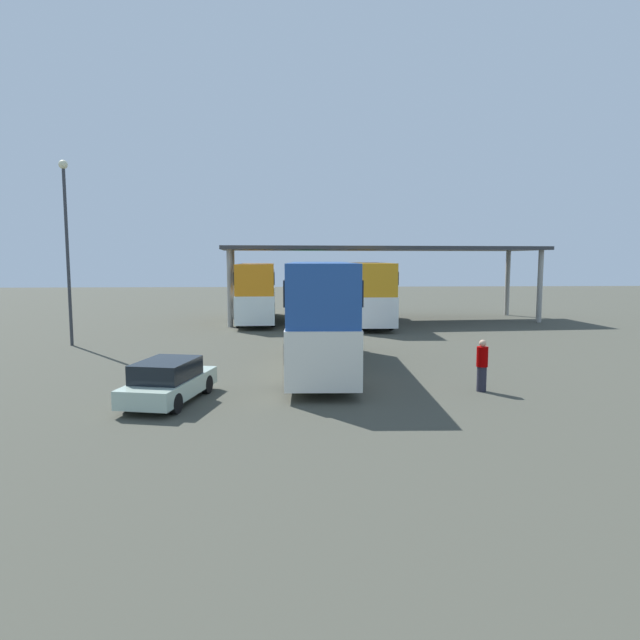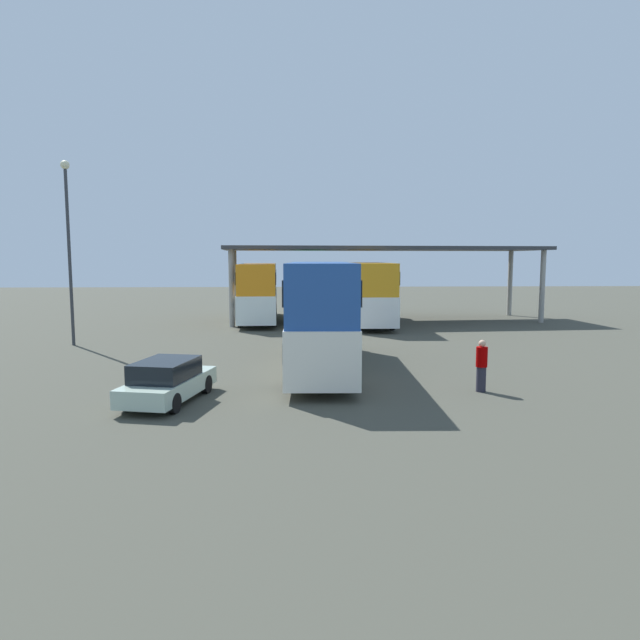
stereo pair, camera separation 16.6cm
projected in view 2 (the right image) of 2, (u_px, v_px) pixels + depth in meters
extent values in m
plane|color=#434338|center=(335.00, 385.00, 19.52)|extent=(140.00, 140.00, 0.00)
cube|color=white|center=(320.00, 337.00, 22.32)|extent=(2.80, 11.17, 1.90)
cube|color=#214A94|center=(320.00, 288.00, 22.10)|extent=(2.72, 10.95, 2.06)
cube|color=black|center=(320.00, 332.00, 22.29)|extent=(2.82, 10.73, 0.65)
cube|color=black|center=(320.00, 286.00, 22.09)|extent=(2.82, 10.73, 0.82)
cube|color=black|center=(319.00, 316.00, 27.74)|extent=(2.06, 0.17, 1.14)
cube|color=orange|center=(319.00, 298.00, 27.64)|extent=(1.70, 0.14, 0.36)
cylinder|color=black|center=(296.00, 344.00, 25.81)|extent=(0.31, 1.01, 1.00)
cylinder|color=black|center=(342.00, 344.00, 25.84)|extent=(0.31, 1.01, 1.00)
cylinder|color=black|center=(290.00, 374.00, 18.97)|extent=(0.31, 1.01, 1.00)
cylinder|color=black|center=(353.00, 374.00, 19.00)|extent=(0.31, 1.01, 1.00)
cube|color=#ACC3B1|center=(169.00, 386.00, 17.25)|extent=(2.47, 4.26, 0.55)
cube|color=black|center=(165.00, 369.00, 16.99)|extent=(1.95, 2.48, 0.58)
cylinder|color=black|center=(165.00, 382.00, 18.61)|extent=(0.33, 0.63, 0.60)
cylinder|color=black|center=(206.00, 384.00, 18.36)|extent=(0.33, 0.63, 0.60)
cylinder|color=black|center=(127.00, 401.00, 16.18)|extent=(0.33, 0.63, 0.60)
cylinder|color=black|center=(174.00, 403.00, 15.93)|extent=(0.33, 0.63, 0.60)
cube|color=white|center=(259.00, 304.00, 39.44)|extent=(2.81, 11.26, 1.81)
cube|color=orange|center=(259.00, 278.00, 39.23)|extent=(2.73, 11.03, 1.96)
cube|color=black|center=(259.00, 301.00, 39.41)|extent=(2.84, 10.81, 0.61)
cube|color=black|center=(259.00, 276.00, 39.22)|extent=(2.84, 10.81, 0.78)
cube|color=black|center=(261.00, 295.00, 44.90)|extent=(2.12, 0.16, 1.08)
cube|color=orange|center=(261.00, 285.00, 44.80)|extent=(1.74, 0.13, 0.36)
cylinder|color=black|center=(246.00, 310.00, 42.87)|extent=(0.31, 1.01, 1.00)
cylinder|color=black|center=(275.00, 310.00, 43.04)|extent=(0.31, 1.01, 1.00)
cylinder|color=black|center=(240.00, 320.00, 36.00)|extent=(0.31, 1.01, 1.00)
cylinder|color=black|center=(274.00, 320.00, 36.16)|extent=(0.31, 1.01, 1.00)
cube|color=silver|center=(312.00, 302.00, 41.54)|extent=(2.61, 10.98, 1.77)
cube|color=#237332|center=(312.00, 277.00, 41.34)|extent=(2.53, 10.76, 1.92)
cube|color=black|center=(312.00, 299.00, 41.52)|extent=(2.64, 10.54, 0.60)
cube|color=black|center=(312.00, 276.00, 41.33)|extent=(2.64, 10.54, 0.77)
cube|color=black|center=(309.00, 294.00, 46.89)|extent=(2.10, 0.13, 1.06)
cube|color=orange|center=(309.00, 284.00, 46.80)|extent=(1.73, 0.10, 0.36)
cylinder|color=black|center=(296.00, 308.00, 44.93)|extent=(0.29, 1.00, 1.00)
cylinder|color=black|center=(324.00, 308.00, 45.06)|extent=(0.29, 1.00, 1.00)
cylinder|color=black|center=(298.00, 316.00, 38.19)|extent=(0.29, 1.00, 1.00)
cylinder|color=black|center=(330.00, 316.00, 38.32)|extent=(0.29, 1.00, 1.00)
cube|color=white|center=(369.00, 305.00, 38.16)|extent=(2.72, 11.50, 1.85)
cube|color=orange|center=(369.00, 277.00, 37.95)|extent=(2.64, 11.27, 2.00)
cube|color=black|center=(369.00, 302.00, 38.13)|extent=(2.75, 11.04, 0.63)
cube|color=black|center=(369.00, 276.00, 37.94)|extent=(2.75, 11.04, 0.80)
cube|color=black|center=(361.00, 296.00, 43.76)|extent=(2.09, 0.15, 1.11)
cube|color=orange|center=(361.00, 285.00, 43.66)|extent=(1.72, 0.12, 0.36)
cylinder|color=black|center=(349.00, 311.00, 41.74)|extent=(0.30, 1.01, 1.00)
cylinder|color=black|center=(378.00, 311.00, 41.79)|extent=(0.30, 1.01, 1.00)
cylinder|color=black|center=(357.00, 322.00, 34.69)|extent=(0.30, 1.01, 1.00)
cylinder|color=black|center=(392.00, 322.00, 34.74)|extent=(0.30, 1.01, 1.00)
cube|color=#33353A|center=(384.00, 248.00, 39.55)|extent=(23.12, 7.72, 0.25)
cylinder|color=#9E9B93|center=(510.00, 283.00, 43.53)|extent=(0.36, 0.36, 5.08)
cylinder|color=#9E9B93|center=(542.00, 286.00, 38.62)|extent=(0.36, 0.36, 5.08)
cylinder|color=#9E9B93|center=(234.00, 285.00, 41.07)|extent=(0.36, 0.36, 5.08)
cylinder|color=#9E9B93|center=(232.00, 288.00, 36.15)|extent=(0.36, 0.36, 5.08)
cylinder|color=#33353A|center=(70.00, 258.00, 28.13)|extent=(0.16, 0.16, 9.00)
sphere|color=beige|center=(65.00, 165.00, 27.62)|extent=(0.44, 0.44, 0.44)
cylinder|color=#262633|center=(481.00, 379.00, 18.55)|extent=(0.32, 0.32, 0.85)
cylinder|color=#960000|center=(482.00, 357.00, 18.47)|extent=(0.38, 0.38, 0.67)
sphere|color=tan|center=(482.00, 343.00, 18.42)|extent=(0.24, 0.24, 0.24)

